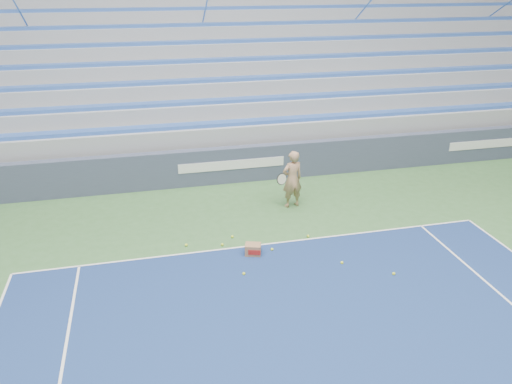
# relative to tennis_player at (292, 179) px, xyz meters

# --- Properties ---
(sponsor_barrier) EXTENTS (30.00, 0.32, 1.10)m
(sponsor_barrier) POSITION_rel_tennis_player_xyz_m (-1.27, 2.11, -0.25)
(sponsor_barrier) COLOR #3C445B
(sponsor_barrier) RESTS_ON ground
(bleachers) EXTENTS (31.00, 9.15, 7.30)m
(bleachers) POSITION_rel_tennis_player_xyz_m (-1.28, 7.82, 1.56)
(bleachers) COLOR #94979C
(bleachers) RESTS_ON ground
(tennis_player) EXTENTS (0.93, 0.86, 1.59)m
(tennis_player) POSITION_rel_tennis_player_xyz_m (0.00, 0.00, 0.00)
(tennis_player) COLOR tan
(tennis_player) RESTS_ON ground
(ball_box) EXTENTS (0.41, 0.36, 0.26)m
(ball_box) POSITION_rel_tennis_player_xyz_m (-1.60, -2.27, -0.67)
(ball_box) COLOR #926746
(ball_box) RESTS_ON ground
(tennis_ball_0) EXTENTS (0.07, 0.07, 0.07)m
(tennis_ball_0) POSITION_rel_tennis_player_xyz_m (0.21, -3.10, -0.76)
(tennis_ball_0) COLOR #D6E62F
(tennis_ball_0) RESTS_ON ground
(tennis_ball_1) EXTENTS (0.07, 0.07, 0.07)m
(tennis_ball_1) POSITION_rel_tennis_player_xyz_m (-3.03, -1.54, -0.76)
(tennis_ball_1) COLOR #D6E62F
(tennis_ball_1) RESTS_ON ground
(tennis_ball_2) EXTENTS (0.07, 0.07, 0.07)m
(tennis_ball_2) POSITION_rel_tennis_player_xyz_m (-1.13, -2.19, -0.76)
(tennis_ball_2) COLOR #D6E62F
(tennis_ball_2) RESTS_ON ground
(tennis_ball_3) EXTENTS (0.07, 0.07, 0.07)m
(tennis_ball_3) POSITION_rel_tennis_player_xyz_m (-1.91, -1.39, -0.76)
(tennis_ball_3) COLOR #D6E62F
(tennis_ball_3) RESTS_ON ground
(tennis_ball_4) EXTENTS (0.07, 0.07, 0.07)m
(tennis_ball_4) POSITION_rel_tennis_player_xyz_m (-1.97, -3.04, -0.76)
(tennis_ball_4) COLOR #D6E62F
(tennis_ball_4) RESTS_ON ground
(tennis_ball_5) EXTENTS (0.07, 0.07, 0.07)m
(tennis_ball_5) POSITION_rel_tennis_player_xyz_m (1.11, -3.76, -0.76)
(tennis_ball_5) COLOR #D6E62F
(tennis_ball_5) RESTS_ON ground
(tennis_ball_6) EXTENTS (0.07, 0.07, 0.07)m
(tennis_ball_6) POSITION_rel_tennis_player_xyz_m (-2.21, -1.72, -0.76)
(tennis_ball_6) COLOR #D6E62F
(tennis_ball_6) RESTS_ON ground
(tennis_ball_7) EXTENTS (0.07, 0.07, 0.07)m
(tennis_ball_7) POSITION_rel_tennis_player_xyz_m (-0.12, -1.78, -0.76)
(tennis_ball_7) COLOR #D6E62F
(tennis_ball_7) RESTS_ON ground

